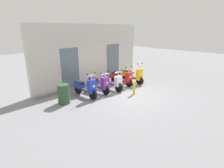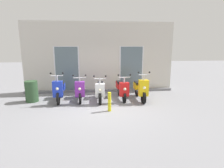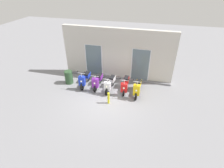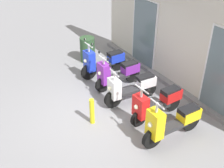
{
  "view_description": "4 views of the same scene",
  "coord_description": "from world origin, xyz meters",
  "px_view_note": "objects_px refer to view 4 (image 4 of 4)",
  "views": [
    {
      "loc": [
        -6.64,
        -5.61,
        3.25
      ],
      "look_at": [
        -0.6,
        0.49,
        0.56
      ],
      "focal_mm": 28.85,
      "sensor_mm": 36.0,
      "label": 1
    },
    {
      "loc": [
        -0.28,
        -6.6,
        2.35
      ],
      "look_at": [
        0.41,
        0.51,
        0.84
      ],
      "focal_mm": 29.7,
      "sensor_mm": 36.0,
      "label": 2
    },
    {
      "loc": [
        2.42,
        -7.87,
        6.22
      ],
      "look_at": [
        0.24,
        0.52,
        0.81
      ],
      "focal_mm": 28.1,
      "sensor_mm": 36.0,
      "label": 3
    },
    {
      "loc": [
        5.14,
        -2.64,
        4.46
      ],
      "look_at": [
        0.02,
        0.45,
        0.8
      ],
      "focal_mm": 44.14,
      "sensor_mm": 36.0,
      "label": 4
    }
  ],
  "objects_px": {
    "scooter_red": "(157,103)",
    "scooter_white": "(131,87)",
    "scooter_blue": "(103,61)",
    "trash_bin": "(88,50)",
    "scooter_purple": "(117,73)",
    "scooter_yellow": "(172,122)",
    "curb_bollard": "(92,111)"
  },
  "relations": [
    {
      "from": "scooter_blue",
      "to": "trash_bin",
      "type": "height_order",
      "value": "scooter_blue"
    },
    {
      "from": "scooter_purple",
      "to": "scooter_white",
      "type": "bearing_deg",
      "value": -5.72
    },
    {
      "from": "scooter_blue",
      "to": "trash_bin",
      "type": "bearing_deg",
      "value": 178.31
    },
    {
      "from": "scooter_purple",
      "to": "scooter_red",
      "type": "distance_m",
      "value": 1.79
    },
    {
      "from": "scooter_red",
      "to": "trash_bin",
      "type": "xyz_separation_m",
      "value": [
        -3.82,
        -0.0,
        -0.03
      ]
    },
    {
      "from": "trash_bin",
      "to": "curb_bollard",
      "type": "distance_m",
      "value": 3.48
    },
    {
      "from": "curb_bollard",
      "to": "scooter_white",
      "type": "bearing_deg",
      "value": 101.6
    },
    {
      "from": "scooter_red",
      "to": "curb_bollard",
      "type": "xyz_separation_m",
      "value": [
        -0.67,
        -1.48,
        -0.12
      ]
    },
    {
      "from": "scooter_blue",
      "to": "trash_bin",
      "type": "xyz_separation_m",
      "value": [
        -1.16,
        0.03,
        -0.05
      ]
    },
    {
      "from": "scooter_red",
      "to": "scooter_blue",
      "type": "bearing_deg",
      "value": -179.17
    },
    {
      "from": "scooter_yellow",
      "to": "trash_bin",
      "type": "relative_size",
      "value": 1.88
    },
    {
      "from": "scooter_blue",
      "to": "scooter_white",
      "type": "xyz_separation_m",
      "value": [
        1.71,
        -0.08,
        -0.04
      ]
    },
    {
      "from": "scooter_blue",
      "to": "trash_bin",
      "type": "distance_m",
      "value": 1.17
    },
    {
      "from": "scooter_red",
      "to": "scooter_white",
      "type": "bearing_deg",
      "value": -172.55
    },
    {
      "from": "scooter_blue",
      "to": "scooter_white",
      "type": "relative_size",
      "value": 1.01
    },
    {
      "from": "scooter_white",
      "to": "scooter_yellow",
      "type": "distance_m",
      "value": 1.73
    },
    {
      "from": "scooter_purple",
      "to": "scooter_yellow",
      "type": "bearing_deg",
      "value": -3.43
    },
    {
      "from": "scooter_blue",
      "to": "scooter_red",
      "type": "relative_size",
      "value": 1.04
    },
    {
      "from": "scooter_red",
      "to": "scooter_yellow",
      "type": "distance_m",
      "value": 0.81
    },
    {
      "from": "scooter_white",
      "to": "scooter_red",
      "type": "distance_m",
      "value": 0.95
    },
    {
      "from": "scooter_purple",
      "to": "curb_bollard",
      "type": "bearing_deg",
      "value": -52.09
    },
    {
      "from": "scooter_purple",
      "to": "trash_bin",
      "type": "bearing_deg",
      "value": 179.02
    },
    {
      "from": "scooter_white",
      "to": "scooter_red",
      "type": "bearing_deg",
      "value": 7.45
    },
    {
      "from": "scooter_red",
      "to": "scooter_purple",
      "type": "bearing_deg",
      "value": -178.75
    },
    {
      "from": "scooter_white",
      "to": "scooter_blue",
      "type": "bearing_deg",
      "value": 177.17
    },
    {
      "from": "trash_bin",
      "to": "scooter_yellow",
      "type": "bearing_deg",
      "value": -2.34
    },
    {
      "from": "scooter_purple",
      "to": "trash_bin",
      "type": "height_order",
      "value": "scooter_purple"
    },
    {
      "from": "scooter_purple",
      "to": "scooter_yellow",
      "type": "distance_m",
      "value": 2.57
    },
    {
      "from": "scooter_yellow",
      "to": "trash_bin",
      "type": "distance_m",
      "value": 4.61
    },
    {
      "from": "scooter_red",
      "to": "trash_bin",
      "type": "distance_m",
      "value": 3.82
    },
    {
      "from": "scooter_purple",
      "to": "trash_bin",
      "type": "xyz_separation_m",
      "value": [
        -2.04,
        0.03,
        -0.05
      ]
    },
    {
      "from": "scooter_red",
      "to": "curb_bollard",
      "type": "bearing_deg",
      "value": -114.28
    }
  ]
}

